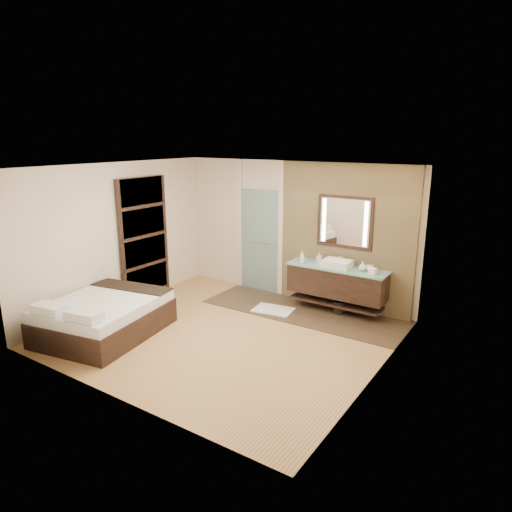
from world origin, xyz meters
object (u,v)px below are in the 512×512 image
Objects in this scene: bed at (104,317)px; waste_bin at (339,308)px; vanity at (337,282)px; mirror_unit at (345,222)px.

waste_bin is (2.84, 2.93, -0.19)m from bed.
vanity is at bearing 37.48° from bed.
mirror_unit is 4.47× the size of waste_bin.
waste_bin is at bearing -73.36° from mirror_unit.
mirror_unit is 1.56m from waste_bin.
bed is (-2.75, -3.23, -1.35)m from mirror_unit.
bed is 4.08m from waste_bin.
vanity is 1.75× the size of mirror_unit.
mirror_unit is (0.00, 0.24, 1.07)m from vanity.
bed reaches higher than waste_bin.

